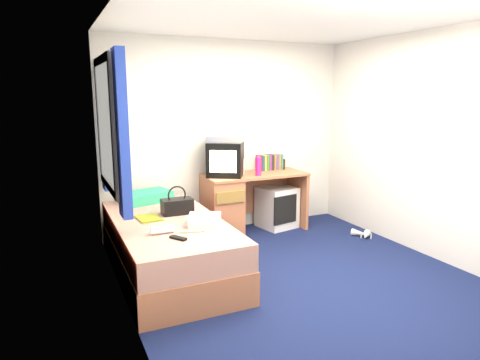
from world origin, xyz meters
name	(u,v)px	position (x,y,z in m)	size (l,w,h in m)	color
ground	(296,275)	(0.00, 0.00, 0.00)	(3.40, 3.40, 0.00)	#0C1438
room_shell	(300,126)	(0.00, 0.00, 1.45)	(3.40, 3.40, 3.40)	white
bed	(168,246)	(-1.10, 0.59, 0.27)	(1.01, 2.00, 0.54)	#B6704C
pillow	(146,197)	(-1.13, 1.38, 0.60)	(0.53, 0.34, 0.12)	teal
desk	(234,202)	(-0.02, 1.44, 0.41)	(1.30, 0.55, 0.75)	#B6704C
storage_cube	(277,207)	(0.60, 1.45, 0.27)	(0.43, 0.43, 0.54)	white
crt_tv	(225,159)	(-0.14, 1.44, 0.96)	(0.56, 0.55, 0.42)	black
vcr	(225,139)	(-0.14, 1.44, 1.21)	(0.42, 0.30, 0.08)	#B0B0B3
book_row	(270,162)	(0.56, 1.60, 0.85)	(0.34, 0.13, 0.20)	maroon
picture_frame	(281,164)	(0.73, 1.58, 0.82)	(0.02, 0.12, 0.14)	black
pink_water_bottle	(258,167)	(0.24, 1.29, 0.86)	(0.07, 0.07, 0.22)	#EF2180
aerosol_can	(242,166)	(0.10, 1.47, 0.85)	(0.05, 0.05, 0.19)	white
handbag	(177,206)	(-0.95, 0.76, 0.62)	(0.31, 0.18, 0.29)	black
towel	(205,220)	(-0.83, 0.28, 0.59)	(0.29, 0.24, 0.10)	white
magazine	(149,218)	(-1.26, 0.70, 0.55)	(0.21, 0.28, 0.01)	#D2E319
water_bottle	(162,230)	(-1.25, 0.20, 0.58)	(0.07, 0.07, 0.20)	silver
colour_swatch_fan	(192,231)	(-1.00, 0.13, 0.55)	(0.22, 0.06, 0.01)	gold
remote_control	(178,238)	(-1.16, 0.00, 0.55)	(0.05, 0.16, 0.02)	black
window_assembly	(110,128)	(-1.55, 0.90, 1.42)	(0.11, 1.42, 1.40)	silver
white_heels	(363,234)	(1.35, 0.62, 0.04)	(0.22, 0.31, 0.09)	beige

